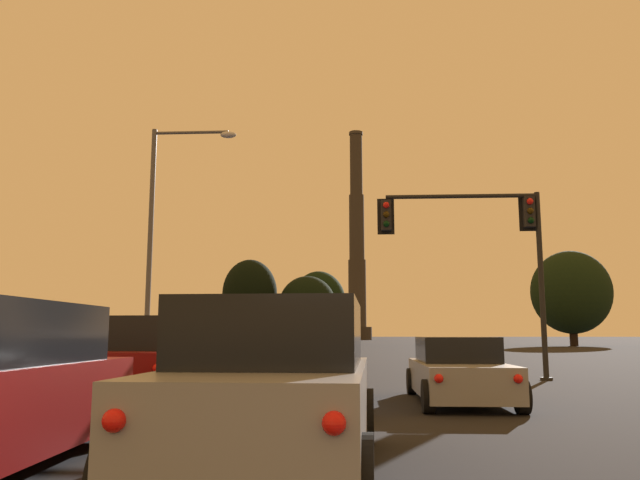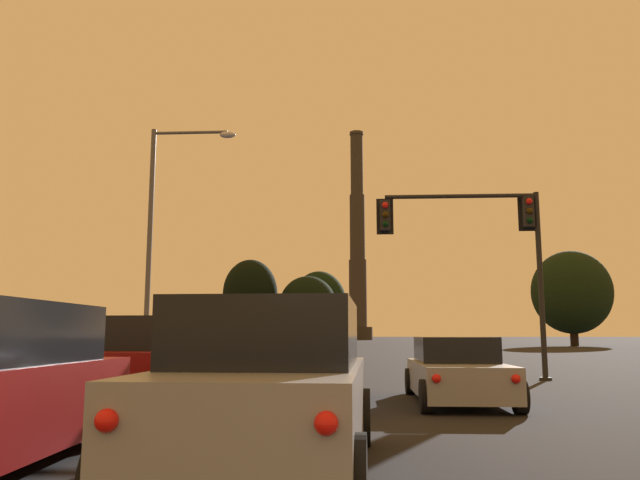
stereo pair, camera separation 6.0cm
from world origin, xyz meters
TOP-DOWN VIEW (x-y plane):
  - suv_left_lane_front at (-3.35, 13.80)m, footprint 2.27×4.97m
  - suv_center_lane_second at (-0.02, 7.19)m, footprint 2.22×4.95m
  - sedan_right_lane_front at (3.09, 14.52)m, footprint 2.00×4.71m
  - sedan_center_lane_front at (-0.04, 14.13)m, footprint 2.03×4.72m
  - traffic_light_overhead_right at (5.21, 21.27)m, footprint 5.57×0.50m
  - street_lamp at (-6.64, 23.84)m, footprint 3.40×0.36m
  - smokestack at (1.12, 148.02)m, footprint 6.69×6.69m
  - treeline_right_mid at (-5.65, 83.22)m, footprint 7.65×6.89m
  - treeline_far_left at (-4.53, 89.67)m, footprint 7.82×7.04m
  - treeline_far_right at (-13.39, 83.18)m, footprint 7.32×6.59m
  - treeline_center_left at (27.13, 78.26)m, footprint 9.61×8.65m

SIDE VIEW (x-z plane):
  - sedan_right_lane_front at x=3.09m, z-range -0.05..1.38m
  - sedan_center_lane_front at x=-0.04m, z-range -0.05..1.38m
  - suv_left_lane_front at x=-3.35m, z-range -0.03..1.83m
  - suv_center_lane_second at x=-0.02m, z-range -0.03..1.83m
  - traffic_light_overhead_right at x=5.21m, z-range 1.65..7.88m
  - treeline_right_mid at x=-5.65m, z-range 0.54..9.64m
  - treeline_far_left at x=-4.53m, z-range 0.58..10.97m
  - street_lamp at x=-6.64m, z-range 1.03..10.59m
  - treeline_center_left at x=27.13m, z-range 0.71..12.31m
  - treeline_far_right at x=-13.39m, z-range 1.09..12.46m
  - smokestack at x=1.12m, z-range -5.44..45.02m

